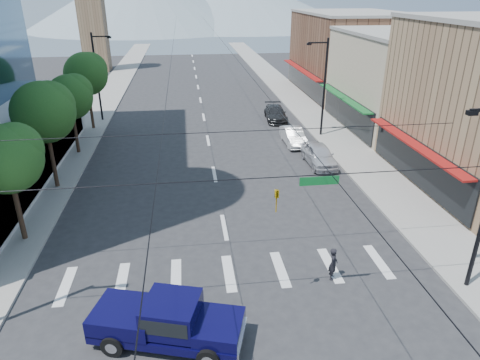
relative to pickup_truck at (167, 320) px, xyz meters
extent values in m
plane|color=#28282B|center=(3.07, 2.63, -1.06)|extent=(160.00, 160.00, 0.00)
cube|color=gray|center=(-8.93, 42.63, -0.98)|extent=(4.00, 120.00, 0.15)
cube|color=gray|center=(15.07, 42.63, -0.98)|extent=(4.00, 120.00, 0.15)
cube|color=tan|center=(23.07, 26.63, 3.44)|extent=(12.00, 14.00, 9.00)
cube|color=brown|center=(23.07, 42.63, 3.94)|extent=(12.00, 18.00, 10.00)
cube|color=#8C6B4C|center=(-13.43, 64.63, 7.94)|extent=(4.00, 4.00, 18.00)
cone|color=gray|center=(23.07, 162.63, 7.94)|extent=(90.00, 90.00, 18.00)
cylinder|color=black|center=(-8.13, 8.63, 1.22)|extent=(0.28, 0.28, 4.55)
sphere|color=#184617|center=(-8.13, 8.63, 3.82)|extent=(3.64, 3.64, 3.64)
sphere|color=#184617|center=(-7.73, 8.93, 4.22)|extent=(2.86, 2.86, 2.86)
cylinder|color=black|center=(-8.13, 15.63, 1.50)|extent=(0.28, 0.28, 5.11)
sphere|color=#184617|center=(-8.13, 15.63, 4.42)|extent=(4.09, 4.09, 4.09)
sphere|color=#184617|center=(-7.73, 15.93, 4.82)|extent=(3.21, 3.21, 3.21)
cylinder|color=black|center=(-8.13, 22.63, 1.22)|extent=(0.28, 0.28, 4.55)
sphere|color=#184617|center=(-8.13, 22.63, 3.82)|extent=(3.64, 3.64, 3.64)
sphere|color=#184617|center=(-7.73, 22.93, 4.22)|extent=(2.86, 2.86, 2.86)
cylinder|color=black|center=(-8.13, 29.63, 1.50)|extent=(0.28, 0.28, 5.11)
sphere|color=#184617|center=(-8.13, 29.63, 4.42)|extent=(4.09, 4.09, 4.09)
sphere|color=#184617|center=(-7.73, 29.93, 4.82)|extent=(3.21, 3.21, 3.21)
cylinder|color=black|center=(3.07, 1.63, 5.14)|extent=(21.60, 0.04, 0.04)
imported|color=gold|center=(4.57, 1.63, 4.09)|extent=(0.16, 0.20, 1.00)
cube|color=#0C6626|center=(6.27, 1.63, 4.89)|extent=(1.60, 0.06, 0.35)
cylinder|color=black|center=(-7.73, 32.63, 3.44)|extent=(0.20, 0.20, 9.00)
cube|color=black|center=(-6.83, 32.63, 7.54)|extent=(1.80, 0.12, 0.12)
cube|color=black|center=(-6.03, 32.63, 7.44)|extent=(0.40, 0.25, 0.18)
cylinder|color=black|center=(13.87, 24.63, 3.44)|extent=(0.20, 0.20, 9.00)
cube|color=black|center=(12.97, 24.63, 7.54)|extent=(1.80, 0.12, 0.12)
cube|color=black|center=(12.17, 24.63, 7.44)|extent=(0.40, 0.25, 0.18)
cube|color=#090739|center=(0.02, -0.01, -0.47)|extent=(6.26, 3.76, 0.37)
cube|color=#090739|center=(2.02, -0.61, -0.04)|extent=(2.23, 2.44, 0.59)
cube|color=#090739|center=(0.23, -0.07, 0.39)|extent=(2.52, 2.49, 1.18)
cube|color=black|center=(0.23, -0.07, 0.49)|extent=(2.33, 2.45, 0.64)
cube|color=#090739|center=(-1.62, 0.49, 0.01)|extent=(2.98, 2.76, 0.70)
cube|color=silver|center=(2.84, -0.86, -0.47)|extent=(0.71, 1.98, 0.37)
cube|color=silver|center=(-2.80, 0.85, -0.47)|extent=(0.71, 1.98, 0.32)
cylinder|color=black|center=(1.52, -1.52, -0.61)|extent=(0.95, 0.57, 0.90)
cylinder|color=black|center=(2.11, 0.42, -0.61)|extent=(0.95, 0.57, 0.90)
cylinder|color=black|center=(-2.07, -0.44, -0.61)|extent=(0.95, 0.57, 0.90)
cylinder|color=black|center=(-1.48, 1.51, -0.61)|extent=(0.95, 0.57, 0.90)
imported|color=black|center=(7.80, 3.11, -0.22)|extent=(0.60, 0.72, 1.67)
imported|color=silver|center=(11.50, 17.53, -0.23)|extent=(2.06, 4.92, 1.66)
imported|color=white|center=(10.67, 22.65, -0.31)|extent=(1.63, 4.57, 1.50)
imported|color=#272729|center=(10.67, 30.52, -0.32)|extent=(2.43, 5.26, 1.49)
camera|label=1|loc=(1.18, -13.25, 11.81)|focal=32.00mm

